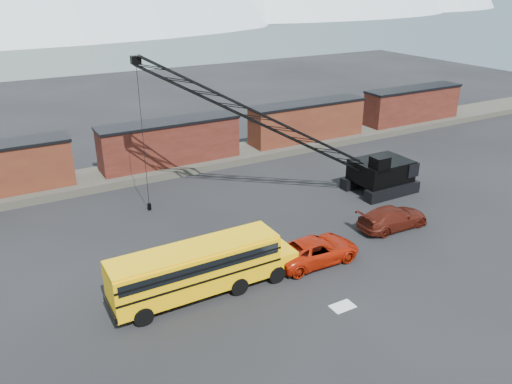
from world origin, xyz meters
TOP-DOWN VIEW (x-y plane):
  - ground at (0.00, 0.00)m, footprint 160.00×160.00m
  - gravel_berm at (0.00, 22.00)m, footprint 120.00×5.00m
  - boxcar_mid at (0.00, 22.00)m, footprint 13.70×3.10m
  - boxcar_east_near at (16.00, 22.00)m, footprint 13.70×3.10m
  - boxcar_east_far at (32.00, 22.00)m, footprint 13.70×3.10m
  - snow_patch at (0.50, -4.00)m, footprint 1.40×0.90m
  - school_bus at (-5.94, 1.15)m, footprint 11.65×2.65m
  - red_pickup at (2.04, 0.85)m, footprint 6.09×2.91m
  - maroon_suv at (9.94, 1.98)m, footprint 5.77×2.48m
  - crawler_crane at (3.85, 10.92)m, footprint 22.27×8.56m

SIDE VIEW (x-z plane):
  - ground at x=0.00m, z-range 0.00..0.00m
  - snow_patch at x=0.50m, z-range 0.00..0.02m
  - gravel_berm at x=0.00m, z-range 0.00..0.70m
  - maroon_suv at x=9.94m, z-range 0.00..1.66m
  - red_pickup at x=2.04m, z-range 0.00..1.68m
  - school_bus at x=-5.94m, z-range 0.20..3.39m
  - boxcar_mid at x=0.00m, z-range 0.68..4.85m
  - boxcar_east_near at x=16.00m, z-range 0.68..4.85m
  - boxcar_east_far at x=32.00m, z-range 0.68..4.85m
  - crawler_crane at x=3.85m, z-range 0.83..13.23m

